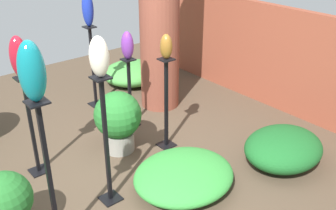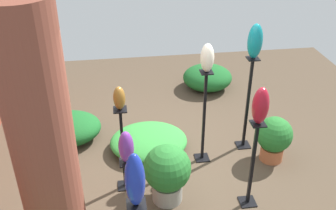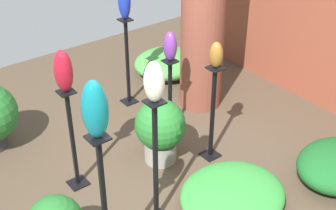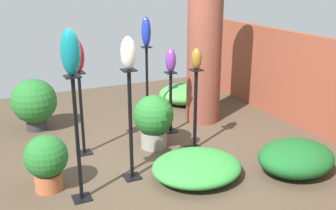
# 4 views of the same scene
# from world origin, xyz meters

# --- Properties ---
(ground_plane) EXTENTS (8.00, 8.00, 0.00)m
(ground_plane) POSITION_xyz_m (0.00, 0.00, 0.00)
(ground_plane) COLOR #4C3D2D
(brick_pillar) EXTENTS (0.57, 0.57, 2.78)m
(brick_pillar) POSITION_xyz_m (-1.23, 1.37, 1.39)
(brick_pillar) COLOR brown
(brick_pillar) RESTS_ON ground
(pedestal_ruby) EXTENTS (0.20, 0.20, 1.17)m
(pedestal_ruby) POSITION_xyz_m (-0.75, -0.82, 0.54)
(pedestal_ruby) COLOR black
(pedestal_ruby) RESTS_ON ground
(pedestal_bronze) EXTENTS (0.20, 0.20, 1.18)m
(pedestal_bronze) POSITION_xyz_m (-0.24, 0.67, 0.54)
(pedestal_bronze) COLOR black
(pedestal_bronze) RESTS_ON ground
(pedestal_ivory) EXTENTS (0.20, 0.20, 1.38)m
(pedestal_ivory) POSITION_xyz_m (0.20, -0.45, 0.64)
(pedestal_ivory) COLOR black
(pedestal_ivory) RESTS_ON ground
(pedestal_teal) EXTENTS (0.20, 0.20, 1.43)m
(pedestal_teal) POSITION_xyz_m (0.42, -1.13, 0.66)
(pedestal_teal) COLOR black
(pedestal_teal) RESTS_ON ground
(pedestal_violet) EXTENTS (0.20, 0.20, 0.98)m
(pedestal_violet) POSITION_xyz_m (-0.97, 0.63, 0.44)
(pedestal_violet) COLOR black
(pedestal_violet) RESTS_ON ground
(art_vase_ruby) EXTENTS (0.19, 0.18, 0.44)m
(art_vase_ruby) POSITION_xyz_m (-0.75, -0.82, 1.39)
(art_vase_ruby) COLOR maroon
(art_vase_ruby) RESTS_ON pedestal_ruby
(art_vase_cobalt) EXTENTS (0.17, 0.16, 0.50)m
(art_vase_cobalt) POSITION_xyz_m (-1.86, 0.59, 1.49)
(art_vase_cobalt) COLOR #192D9E
(art_vase_cobalt) RESTS_ON pedestal_cobalt
(art_vase_bronze) EXTENTS (0.15, 0.14, 0.29)m
(art_vase_bronze) POSITION_xyz_m (-0.24, 0.67, 1.32)
(art_vase_bronze) COLOR brown
(art_vase_bronze) RESTS_ON pedestal_bronze
(art_vase_ivory) EXTENTS (0.19, 0.17, 0.38)m
(art_vase_ivory) POSITION_xyz_m (0.20, -0.45, 1.57)
(art_vase_ivory) COLOR beige
(art_vase_ivory) RESTS_ON pedestal_ivory
(art_vase_teal) EXTENTS (0.20, 0.20, 0.47)m
(art_vase_teal) POSITION_xyz_m (0.42, -1.13, 1.67)
(art_vase_teal) COLOR #0F727A
(art_vase_teal) RESTS_ON pedestal_teal
(art_vase_violet) EXTENTS (0.17, 0.16, 0.37)m
(art_vase_violet) POSITION_xyz_m (-0.97, 0.63, 1.16)
(art_vase_violet) COLOR #6B2D8C
(art_vase_violet) RESTS_ON pedestal_violet
(potted_plant_front_left) EXTENTS (0.50, 0.50, 0.68)m
(potted_plant_front_left) POSITION_xyz_m (0.05, -1.43, 0.38)
(potted_plant_front_left) COLOR #B25B38
(potted_plant_front_left) RESTS_ON ground
(potted_plant_mid_right) EXTENTS (0.58, 0.58, 0.78)m
(potted_plant_mid_right) POSITION_xyz_m (-0.54, 0.16, 0.44)
(potted_plant_mid_right) COLOR gray
(potted_plant_mid_right) RESTS_ON ground
(foliage_bed_east) EXTENTS (1.01, 1.14, 0.28)m
(foliage_bed_east) POSITION_xyz_m (0.53, 0.28, 0.14)
(foliage_bed_east) COLOR #338C38
(foliage_bed_east) RESTS_ON ground
(foliage_bed_west) EXTENTS (0.87, 0.93, 0.44)m
(foliage_bed_west) POSITION_xyz_m (2.33, -1.02, 0.22)
(foliage_bed_west) COLOR #195923
(foliage_bed_west) RESTS_ON ground
(foliage_bed_rear) EXTENTS (0.84, 1.01, 0.41)m
(foliage_bed_rear) POSITION_xyz_m (0.95, 1.48, 0.20)
(foliage_bed_rear) COLOR #195923
(foliage_bed_rear) RESTS_ON ground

